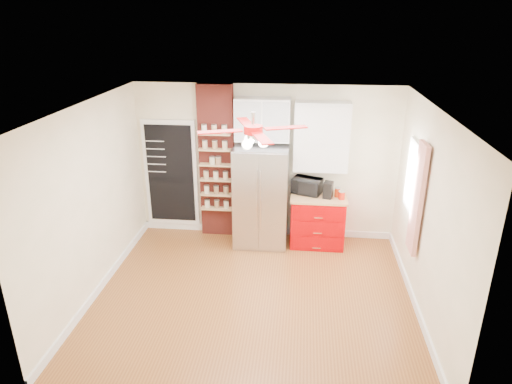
# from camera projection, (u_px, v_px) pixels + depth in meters

# --- Properties ---
(floor) EXTENTS (4.50, 4.50, 0.00)m
(floor) POSITION_uv_depth(u_px,v_px,m) (254.00, 295.00, 6.55)
(floor) COLOR brown
(floor) RESTS_ON ground
(ceiling) EXTENTS (4.50, 4.50, 0.00)m
(ceiling) POSITION_uv_depth(u_px,v_px,m) (253.00, 108.00, 5.55)
(ceiling) COLOR white
(ceiling) RESTS_ON wall_back
(wall_back) EXTENTS (4.50, 0.02, 2.70)m
(wall_back) POSITION_uv_depth(u_px,v_px,m) (266.00, 163.00, 7.89)
(wall_back) COLOR #FDEFCB
(wall_back) RESTS_ON floor
(wall_front) EXTENTS (4.50, 0.02, 2.70)m
(wall_front) POSITION_uv_depth(u_px,v_px,m) (230.00, 297.00, 4.20)
(wall_front) COLOR #FDEFCB
(wall_front) RESTS_ON floor
(wall_left) EXTENTS (0.02, 4.00, 2.70)m
(wall_left) POSITION_uv_depth(u_px,v_px,m) (91.00, 202.00, 6.26)
(wall_left) COLOR #FDEFCB
(wall_left) RESTS_ON floor
(wall_right) EXTENTS (0.02, 4.00, 2.70)m
(wall_right) POSITION_uv_depth(u_px,v_px,m) (428.00, 217.00, 5.83)
(wall_right) COLOR #FDEFCB
(wall_right) RESTS_ON floor
(chalkboard) EXTENTS (0.95, 0.05, 1.95)m
(chalkboard) POSITION_uv_depth(u_px,v_px,m) (171.00, 174.00, 8.12)
(chalkboard) COLOR white
(chalkboard) RESTS_ON wall_back
(brick_pillar) EXTENTS (0.60, 0.16, 2.70)m
(brick_pillar) POSITION_uv_depth(u_px,v_px,m) (217.00, 163.00, 7.90)
(brick_pillar) COLOR maroon
(brick_pillar) RESTS_ON floor
(fridge) EXTENTS (0.90, 0.70, 1.75)m
(fridge) POSITION_uv_depth(u_px,v_px,m) (261.00, 196.00, 7.73)
(fridge) COLOR #B0B0B5
(fridge) RESTS_ON floor
(upper_glass_cabinet) EXTENTS (0.90, 0.35, 0.70)m
(upper_glass_cabinet) POSITION_uv_depth(u_px,v_px,m) (263.00, 119.00, 7.44)
(upper_glass_cabinet) COLOR white
(upper_glass_cabinet) RESTS_ON wall_back
(red_cabinet) EXTENTS (0.94, 0.64, 0.90)m
(red_cabinet) POSITION_uv_depth(u_px,v_px,m) (317.00, 220.00, 7.84)
(red_cabinet) COLOR #AC0003
(red_cabinet) RESTS_ON floor
(upper_shelf_unit) EXTENTS (0.90, 0.30, 1.15)m
(upper_shelf_unit) POSITION_uv_depth(u_px,v_px,m) (321.00, 137.00, 7.47)
(upper_shelf_unit) COLOR white
(upper_shelf_unit) RESTS_ON wall_back
(window) EXTENTS (0.04, 0.75, 1.05)m
(window) POSITION_uv_depth(u_px,v_px,m) (413.00, 178.00, 6.59)
(window) COLOR white
(window) RESTS_ON wall_right
(curtain) EXTENTS (0.06, 0.40, 1.55)m
(curtain) POSITION_uv_depth(u_px,v_px,m) (417.00, 199.00, 6.12)
(curtain) COLOR red
(curtain) RESTS_ON wall_right
(ceiling_fan) EXTENTS (1.40, 1.40, 0.44)m
(ceiling_fan) POSITION_uv_depth(u_px,v_px,m) (253.00, 130.00, 5.65)
(ceiling_fan) COLOR silver
(ceiling_fan) RESTS_ON ceiling
(toaster_oven) EXTENTS (0.56, 0.46, 0.27)m
(toaster_oven) POSITION_uv_depth(u_px,v_px,m) (307.00, 186.00, 7.74)
(toaster_oven) COLOR black
(toaster_oven) RESTS_ON red_cabinet
(coffee_maker) EXTENTS (0.18, 0.22, 0.27)m
(coffee_maker) POSITION_uv_depth(u_px,v_px,m) (328.00, 190.00, 7.56)
(coffee_maker) COLOR black
(coffee_maker) RESTS_ON red_cabinet
(canister_left) EXTENTS (0.13, 0.13, 0.13)m
(canister_left) POSITION_uv_depth(u_px,v_px,m) (342.00, 196.00, 7.52)
(canister_left) COLOR #B81A0A
(canister_left) RESTS_ON red_cabinet
(canister_right) EXTENTS (0.11, 0.11, 0.15)m
(canister_right) POSITION_uv_depth(u_px,v_px,m) (337.00, 192.00, 7.61)
(canister_right) COLOR #BC2B0A
(canister_right) RESTS_ON red_cabinet
(pantry_jar_oats) EXTENTS (0.12, 0.12, 0.12)m
(pantry_jar_oats) POSITION_uv_depth(u_px,v_px,m) (212.00, 161.00, 7.72)
(pantry_jar_oats) COLOR beige
(pantry_jar_oats) RESTS_ON brick_pillar
(pantry_jar_beans) EXTENTS (0.12, 0.12, 0.12)m
(pantry_jar_beans) POSITION_uv_depth(u_px,v_px,m) (218.00, 161.00, 7.73)
(pantry_jar_beans) COLOR #886545
(pantry_jar_beans) RESTS_ON brick_pillar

